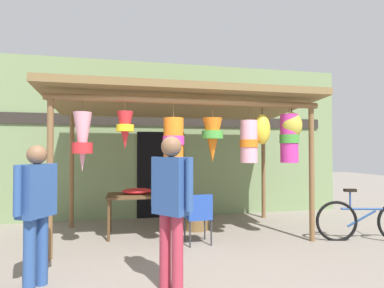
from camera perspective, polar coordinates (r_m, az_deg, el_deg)
The scene contains 10 objects.
ground_plane at distance 5.02m, azimuth -1.46°, elevation -19.31°, with size 30.00×30.00×0.00m, color gray.
shop_facade at distance 7.44m, azimuth -5.39°, elevation 0.78°, with size 9.07×0.29×3.64m.
market_stall_canopy at distance 5.66m, azimuth -0.54°, elevation 5.56°, with size 4.72×2.40×2.62m.
display_table at distance 5.92m, azimuth -9.77°, elevation -9.90°, with size 1.16×0.76×0.75m.
flower_heap_on_table at distance 5.93m, azimuth -9.94°, elevation -8.55°, with size 0.57×0.40×0.11m.
folding_chair at distance 5.25m, azimuth 1.30°, elevation -12.83°, with size 0.42×0.42×0.84m.
wicker_basket_by_table at distance 6.32m, azimuth 0.73°, elevation -14.52°, with size 0.50×0.50×0.21m, color brown.
parked_bicycle at distance 6.27m, azimuth 29.58°, elevation -12.20°, with size 1.70×0.58×0.92m.
vendor_in_orange at distance 3.51m, azimuth -3.85°, elevation -10.04°, with size 0.43×0.47×1.72m.
customer_foreground at distance 4.01m, azimuth -26.77°, elevation -9.75°, with size 0.40×0.52×1.62m.
Camera 1 is at (-0.91, -4.69, 1.56)m, focal length 28.91 mm.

